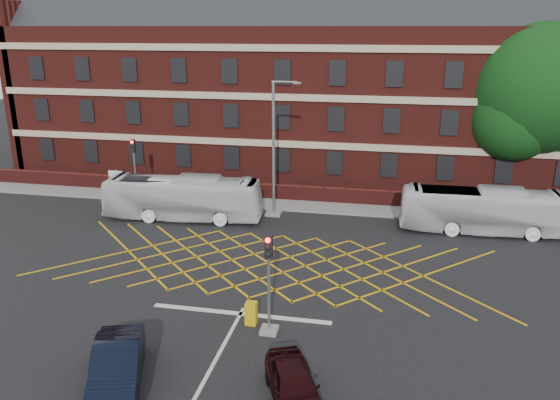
% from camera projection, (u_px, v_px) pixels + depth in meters
% --- Properties ---
extents(ground, '(120.00, 120.00, 0.00)m').
position_uv_depth(ground, '(259.00, 279.00, 27.08)').
color(ground, black).
rests_on(ground, ground).
extents(victorian_building, '(51.00, 12.17, 20.40)m').
position_uv_depth(victorian_building, '(323.00, 79.00, 45.18)').
color(victorian_building, '#561A16').
rests_on(victorian_building, ground).
extents(boundary_wall, '(56.00, 0.50, 1.10)m').
position_uv_depth(boundary_wall, '(302.00, 194.00, 39.05)').
color(boundary_wall, '#4F1615').
rests_on(boundary_wall, ground).
extents(far_pavement, '(60.00, 3.00, 0.12)m').
position_uv_depth(far_pavement, '(299.00, 204.00, 38.26)').
color(far_pavement, slate).
rests_on(far_pavement, ground).
extents(box_junction_hatching, '(8.22, 8.22, 0.02)m').
position_uv_depth(box_junction_hatching, '(268.00, 263.00, 28.94)').
color(box_junction_hatching, '#CC990C').
rests_on(box_junction_hatching, ground).
extents(stop_line, '(8.00, 0.30, 0.02)m').
position_uv_depth(stop_line, '(241.00, 314.00, 23.81)').
color(stop_line, silver).
rests_on(stop_line, ground).
extents(bus_left, '(10.34, 3.08, 2.84)m').
position_uv_depth(bus_left, '(183.00, 198.00, 35.18)').
color(bus_left, silver).
rests_on(bus_left, ground).
extents(bus_right, '(10.00, 2.58, 2.77)m').
position_uv_depth(bus_right, '(484.00, 211.00, 32.85)').
color(bus_right, white).
rests_on(bus_right, ground).
extents(car_navy, '(3.13, 4.85, 1.51)m').
position_uv_depth(car_navy, '(117.00, 366.00, 18.90)').
color(car_navy, black).
rests_on(car_navy, ground).
extents(car_maroon, '(2.89, 4.14, 1.31)m').
position_uv_depth(car_maroon, '(294.00, 385.00, 18.05)').
color(car_maroon, black).
rests_on(car_maroon, ground).
extents(deciduous_tree, '(9.12, 9.12, 12.39)m').
position_uv_depth(deciduous_tree, '(536.00, 98.00, 38.09)').
color(deciduous_tree, black).
rests_on(deciduous_tree, ground).
extents(traffic_light_near, '(0.70, 0.70, 4.27)m').
position_uv_depth(traffic_light_near, '(269.00, 294.00, 21.84)').
color(traffic_light_near, slate).
rests_on(traffic_light_near, ground).
extents(traffic_light_far, '(0.70, 0.70, 4.27)m').
position_uv_depth(traffic_light_far, '(135.00, 174.00, 39.65)').
color(traffic_light_far, slate).
rests_on(traffic_light_far, ground).
extents(street_lamp, '(2.25, 1.00, 8.78)m').
position_uv_depth(street_lamp, '(275.00, 171.00, 35.42)').
color(street_lamp, slate).
rests_on(street_lamp, ground).
extents(direction_signs, '(1.10, 0.16, 2.20)m').
position_uv_depth(direction_signs, '(116.00, 181.00, 39.23)').
color(direction_signs, gray).
rests_on(direction_signs, ground).
extents(utility_cabinet, '(0.47, 0.44, 0.99)m').
position_uv_depth(utility_cabinet, '(251.00, 313.00, 22.89)').
color(utility_cabinet, gold).
rests_on(utility_cabinet, ground).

